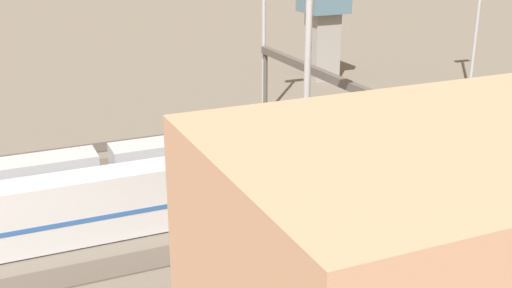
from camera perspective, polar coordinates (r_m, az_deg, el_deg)
ground_plane at (r=62.81m, az=4.20°, el=-1.71°), size 400.00×400.00×0.00m
track_bed_0 at (r=73.41m, az=-0.35°, el=1.55°), size 140.00×2.80×0.12m
track_bed_1 at (r=69.08m, az=1.30°, el=0.39°), size 140.00×2.80×0.12m
track_bed_2 at (r=64.86m, az=3.17°, el=-0.93°), size 140.00×2.80×0.12m
track_bed_3 at (r=60.75m, az=5.30°, el=-2.43°), size 140.00×2.80×0.12m
track_bed_4 at (r=56.79m, az=7.74°, el=-4.14°), size 140.00×2.80×0.12m
track_bed_5 at (r=53.00m, az=10.54°, el=-6.09°), size 140.00×2.80×0.12m
train_on_track_3 at (r=53.63m, az=-13.32°, el=-2.98°), size 47.20×3.06×5.00m
train_on_track_5 at (r=49.45m, az=5.42°, el=-5.08°), size 10.00×3.00×5.00m
train_on_track_4 at (r=56.17m, az=8.45°, el=-1.64°), size 71.40×3.06×5.00m
signal_gantry at (r=61.75m, az=6.53°, el=5.21°), size 0.70×30.00×8.80m
control_tower at (r=95.49m, az=5.99°, el=10.26°), size 6.00×6.00×12.87m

